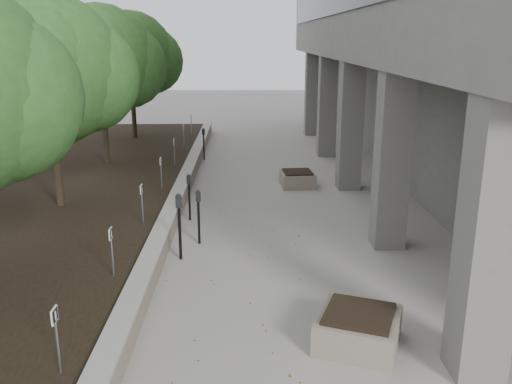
{
  "coord_description": "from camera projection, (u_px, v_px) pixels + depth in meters",
  "views": [
    {
      "loc": [
        0.12,
        -5.75,
        4.68
      ],
      "look_at": [
        0.35,
        6.28,
        1.23
      ],
      "focal_mm": 37.83,
      "sensor_mm": 36.0,
      "label": 1
    }
  ],
  "objects": [
    {
      "name": "parking_sign_6",
      "position": [
        174.0,
        152.0,
        18.55
      ],
      "size": [
        0.04,
        0.22,
        0.96
      ],
      "primitive_type": null,
      "color": "black",
      "rests_on": "planting_bed"
    },
    {
      "name": "parking_sign_5",
      "position": [
        161.0,
        173.0,
        15.66
      ],
      "size": [
        0.04,
        0.22,
        0.96
      ],
      "primitive_type": null,
      "color": "black",
      "rests_on": "planting_bed"
    },
    {
      "name": "crabapple_tree_4",
      "position": [
        101.0,
        85.0,
        18.36
      ],
      "size": [
        4.6,
        4.0,
        5.44
      ],
      "primitive_type": null,
      "color": "#24521F",
      "rests_on": "planting_bed"
    },
    {
      "name": "parking_sign_2",
      "position": [
        57.0,
        341.0,
        7.01
      ],
      "size": [
        0.04,
        0.22,
        0.96
      ],
      "primitive_type": null,
      "color": "black",
      "rests_on": "planting_bed"
    },
    {
      "name": "parking_meter_3",
      "position": [
        199.0,
        217.0,
        12.55
      ],
      "size": [
        0.15,
        0.12,
        1.32
      ],
      "primitive_type": null,
      "rotation": [
        0.0,
        0.0,
        0.27
      ],
      "color": "black",
      "rests_on": "ground"
    },
    {
      "name": "parking_sign_7",
      "position": [
        184.0,
        137.0,
        21.43
      ],
      "size": [
        0.04,
        0.22,
        0.96
      ],
      "primitive_type": null,
      "color": "black",
      "rests_on": "planting_bed"
    },
    {
      "name": "berry_scatter",
      "position": [
        236.0,
        263.0,
        11.62
      ],
      "size": [
        3.3,
        14.1,
        0.02
      ],
      "primitive_type": null,
      "color": "maroon",
      "rests_on": "ground"
    },
    {
      "name": "planting_bed",
      "position": [
        49.0,
        201.0,
        15.31
      ],
      "size": [
        7.0,
        26.0,
        0.4
      ],
      "primitive_type": "cube",
      "color": "black",
      "rests_on": "ground"
    },
    {
      "name": "parking_sign_8",
      "position": [
        191.0,
        125.0,
        24.31
      ],
      "size": [
        0.04,
        0.22,
        0.96
      ],
      "primitive_type": null,
      "color": "black",
      "rests_on": "planting_bed"
    },
    {
      "name": "parking_meter_4",
      "position": [
        189.0,
        197.0,
        14.19
      ],
      "size": [
        0.13,
        0.09,
        1.26
      ],
      "primitive_type": null,
      "rotation": [
        0.0,
        0.0,
        -0.05
      ],
      "color": "black",
      "rests_on": "ground"
    },
    {
      "name": "crabapple_tree_5",
      "position": [
        131.0,
        75.0,
        23.17
      ],
      "size": [
        4.6,
        4.0,
        5.44
      ],
      "primitive_type": null,
      "color": "#24521F",
      "rests_on": "planting_bed"
    },
    {
      "name": "parking_sign_4",
      "position": [
        142.0,
        204.0,
        12.78
      ],
      "size": [
        0.04,
        0.22,
        0.96
      ],
      "primitive_type": null,
      "color": "black",
      "rests_on": "planting_bed"
    },
    {
      "name": "planter_back",
      "position": [
        297.0,
        179.0,
        17.6
      ],
      "size": [
        1.16,
        1.16,
        0.5
      ],
      "primitive_type": null,
      "rotation": [
        0.0,
        0.0,
        0.08
      ],
      "color": "gray",
      "rests_on": "ground"
    },
    {
      "name": "parking_meter_2",
      "position": [
        180.0,
        227.0,
        11.63
      ],
      "size": [
        0.17,
        0.14,
        1.5
      ],
      "primitive_type": null,
      "rotation": [
        0.0,
        0.0,
        0.29
      ],
      "color": "black",
      "rests_on": "ground"
    },
    {
      "name": "parking_sign_3",
      "position": [
        112.0,
        253.0,
        9.9
      ],
      "size": [
        0.04,
        0.22,
        0.96
      ],
      "primitive_type": null,
      "color": "black",
      "rests_on": "planting_bed"
    },
    {
      "name": "parking_meter_5",
      "position": [
        204.0,
        144.0,
        21.29
      ],
      "size": [
        0.14,
        0.11,
        1.27
      ],
      "primitive_type": null,
      "rotation": [
        0.0,
        0.0,
        -0.18
      ],
      "color": "black",
      "rests_on": "ground"
    },
    {
      "name": "crabapple_tree_3",
      "position": [
        50.0,
        102.0,
        13.56
      ],
      "size": [
        4.6,
        4.0,
        5.44
      ],
      "primitive_type": null,
      "color": "#24521F",
      "rests_on": "planting_bed"
    },
    {
      "name": "planter_front",
      "position": [
        358.0,
        328.0,
        8.46
      ],
      "size": [
        1.58,
        1.58,
        0.57
      ],
      "primitive_type": null,
      "rotation": [
        0.0,
        0.0,
        -0.37
      ],
      "color": "gray",
      "rests_on": "ground"
    },
    {
      "name": "retaining_wall",
      "position": [
        178.0,
        199.0,
        15.37
      ],
      "size": [
        0.39,
        26.0,
        0.5
      ],
      "primitive_type": null,
      "color": "gray",
      "rests_on": "ground"
    }
  ]
}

